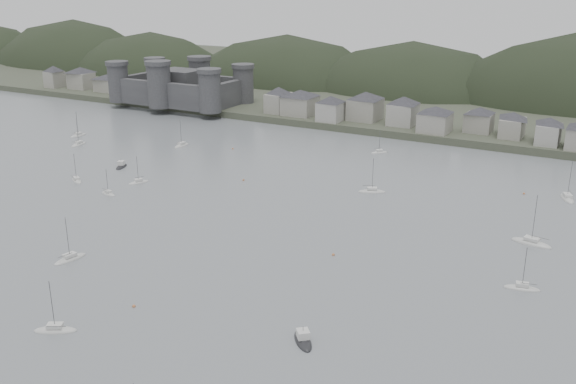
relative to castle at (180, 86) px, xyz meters
The scene contains 10 objects.
ground 216.45m from the castle, 56.28° to the right, with size 900.00×900.00×0.00m, color slate.
far_shore_land 166.61m from the castle, 43.83° to the left, with size 900.00×250.00×3.00m, color #383D2D.
forested_ridge 155.26m from the castle, 35.67° to the left, with size 851.55×103.94×102.57m.
castle is the anchor object (origin of this frame).
waterfront_town 170.64m from the castle, ahead, with size 451.48×28.46×12.92m.
sailboat_lead 123.94m from the castle, 57.88° to the right, with size 4.84×7.08×9.33m.
moored_fleet 167.58m from the castle, 46.68° to the right, with size 262.35×174.62×13.47m.
motor_launch_near 222.85m from the castle, 46.13° to the right, with size 7.01×7.42×3.80m.
motor_launch_far 106.11m from the castle, 62.76° to the right, with size 5.28×7.85×3.78m.
mooring_buoys 174.49m from the castle, 44.09° to the right, with size 164.19×143.08×0.70m.
Camera 1 is at (79.48, -66.82, 60.79)m, focal length 39.25 mm.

